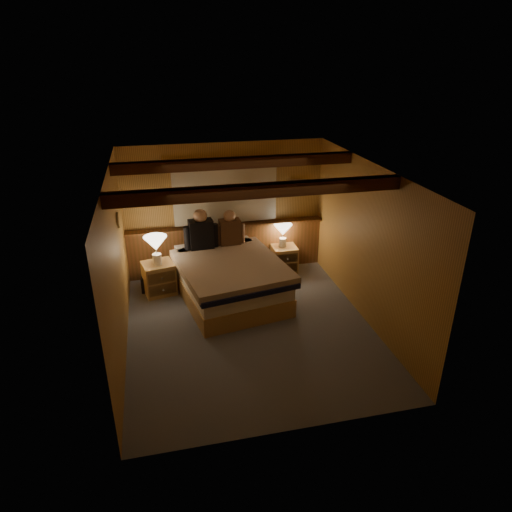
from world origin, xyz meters
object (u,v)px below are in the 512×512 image
object	(u,v)px
nightstand_left	(159,278)
lamp_right	(283,231)
person_left	(201,232)
person_right	(230,230)
lamp_left	(156,245)
bed	(229,279)
nightstand_right	(284,259)
duffel_bag	(155,282)

from	to	relation	value
nightstand_left	lamp_right	world-z (taller)	lamp_right
nightstand_left	person_left	bearing A→B (deg)	1.15
person_left	person_right	size ratio (longest dim) A/B	1.12
lamp_left	person_left	xyz separation A→B (m)	(0.77, 0.22, 0.08)
bed	person_right	world-z (taller)	person_right
nightstand_right	lamp_right	xyz separation A→B (m)	(-0.03, 0.03, 0.55)
nightstand_left	person_left	xyz separation A→B (m)	(0.77, 0.18, 0.71)
bed	lamp_left	xyz separation A→B (m)	(-1.14, 0.42, 0.55)
bed	person_right	distance (m)	0.93
bed	nightstand_left	distance (m)	1.23
nightstand_right	duffel_bag	distance (m)	2.42
bed	lamp_left	size ratio (longest dim) A/B	4.53
nightstand_left	lamp_right	size ratio (longest dim) A/B	1.35
nightstand_right	person_right	distance (m)	1.26
lamp_left	lamp_right	xyz separation A→B (m)	(2.30, 0.42, -0.11)
person_right	person_left	bearing A→B (deg)	-174.89
nightstand_left	person_right	world-z (taller)	person_right
lamp_left	duffel_bag	distance (m)	0.79
lamp_left	person_left	world-z (taller)	person_left
bed	nightstand_left	size ratio (longest dim) A/B	3.88
person_left	nightstand_left	bearing A→B (deg)	-171.29
lamp_right	duffel_bag	xyz separation A→B (m)	(-2.37, -0.25, -0.65)
duffel_bag	bed	bearing A→B (deg)	-22.96
nightstand_right	duffel_bag	world-z (taller)	nightstand_right
bed	person_left	xyz separation A→B (m)	(-0.37, 0.64, 0.62)
person_left	bed	bearing A→B (deg)	-64.25
nightstand_left	duffel_bag	size ratio (longest dim) A/B	1.25
lamp_left	bed	bearing A→B (deg)	-20.12
person_right	nightstand_right	bearing A→B (deg)	3.26
lamp_left	nightstand_right	bearing A→B (deg)	9.54
lamp_left	person_right	world-z (taller)	person_right
bed	lamp_right	xyz separation A→B (m)	(1.15, 0.84, 0.43)
bed	lamp_right	bearing A→B (deg)	26.08
lamp_left	duffel_bag	xyz separation A→B (m)	(-0.08, 0.17, -0.77)
nightstand_right	person_left	xyz separation A→B (m)	(-1.56, -0.17, 0.74)
lamp_left	duffel_bag	size ratio (longest dim) A/B	1.07
bed	person_right	xyz separation A→B (m)	(0.14, 0.71, 0.59)
nightstand_right	bed	bearing A→B (deg)	-145.15
bed	nightstand_left	xyz separation A→B (m)	(-1.14, 0.46, -0.09)
nightstand_right	lamp_left	size ratio (longest dim) A/B	0.97
lamp_left	person_left	bearing A→B (deg)	15.70
nightstand_right	person_right	bearing A→B (deg)	-173.75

